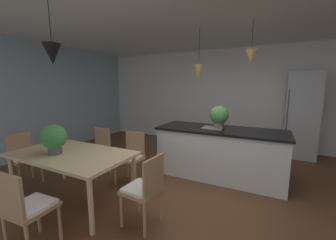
# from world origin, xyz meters

# --- Properties ---
(ground_plane) EXTENTS (10.00, 8.40, 0.04)m
(ground_plane) POSITION_xyz_m (0.00, 0.00, -0.02)
(ground_plane) COLOR brown
(ceiling_slab) EXTENTS (10.00, 8.40, 0.12)m
(ceiling_slab) POSITION_xyz_m (0.00, 0.00, 2.76)
(ceiling_slab) COLOR white
(wall_back_kitchen) EXTENTS (10.00, 0.12, 2.70)m
(wall_back_kitchen) POSITION_xyz_m (0.00, 3.26, 1.35)
(wall_back_kitchen) COLOR white
(wall_back_kitchen) RESTS_ON ground_plane
(window_wall_left_glazing) EXTENTS (0.06, 8.40, 2.70)m
(window_wall_left_glazing) POSITION_xyz_m (-4.06, 0.00, 1.35)
(window_wall_left_glazing) COLOR #9EB7C6
(window_wall_left_glazing) RESTS_ON ground_plane
(dining_table) EXTENTS (1.71, 0.97, 0.72)m
(dining_table) POSITION_xyz_m (-1.50, -0.89, 0.66)
(dining_table) COLOR #D1B284
(dining_table) RESTS_ON ground_plane
(chair_near_right) EXTENTS (0.42, 0.42, 0.87)m
(chair_near_right) POSITION_xyz_m (-1.11, -1.74, 0.47)
(chair_near_right) COLOR #A87F56
(chair_near_right) RESTS_ON ground_plane
(chair_kitchen_end) EXTENTS (0.43, 0.43, 0.87)m
(chair_kitchen_end) POSITION_xyz_m (-0.27, -0.89, 0.47)
(chair_kitchen_end) COLOR #A87F56
(chair_kitchen_end) RESTS_ON ground_plane
(chair_far_right) EXTENTS (0.40, 0.40, 0.87)m
(chair_far_right) POSITION_xyz_m (-1.11, -0.03, 0.47)
(chair_far_right) COLOR #A87F56
(chair_far_right) RESTS_ON ground_plane
(chair_far_left) EXTENTS (0.41, 0.41, 0.87)m
(chair_far_left) POSITION_xyz_m (-1.88, -0.03, 0.47)
(chair_far_left) COLOR #A87F56
(chair_far_left) RESTS_ON ground_plane
(chair_window_end) EXTENTS (0.43, 0.43, 0.87)m
(chair_window_end) POSITION_xyz_m (-2.73, -0.88, 0.47)
(chair_window_end) COLOR #A87F56
(chair_window_end) RESTS_ON ground_plane
(kitchen_island) EXTENTS (2.25, 0.87, 0.91)m
(kitchen_island) POSITION_xyz_m (0.20, 0.90, 0.46)
(kitchen_island) COLOR silver
(kitchen_island) RESTS_ON ground_plane
(refrigerator) EXTENTS (0.68, 0.67, 1.99)m
(refrigerator) POSITION_xyz_m (1.62, 2.86, 1.00)
(refrigerator) COLOR #B2B5B7
(refrigerator) RESTS_ON ground_plane
(pendant_over_table) EXTENTS (0.22, 0.22, 0.77)m
(pendant_over_table) POSITION_xyz_m (-1.56, -1.01, 2.06)
(pendant_over_table) COLOR black
(pendant_over_island_main) EXTENTS (0.18, 0.18, 0.92)m
(pendant_over_island_main) POSITION_xyz_m (-0.24, 0.90, 1.92)
(pendant_over_island_main) COLOR black
(pendant_over_island_aux) EXTENTS (0.19, 0.19, 0.69)m
(pendant_over_island_aux) POSITION_xyz_m (0.64, 0.90, 2.13)
(pendant_over_island_aux) COLOR black
(potted_plant_on_island) EXTENTS (0.33, 0.33, 0.41)m
(potted_plant_on_island) POSITION_xyz_m (0.16, 0.90, 1.13)
(potted_plant_on_island) COLOR #8C664C
(potted_plant_on_island) RESTS_ON kitchen_island
(potted_plant_on_table) EXTENTS (0.34, 0.34, 0.42)m
(potted_plant_on_table) POSITION_xyz_m (-1.66, -1.03, 0.96)
(potted_plant_on_table) COLOR #4C4C51
(potted_plant_on_table) RESTS_ON dining_table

